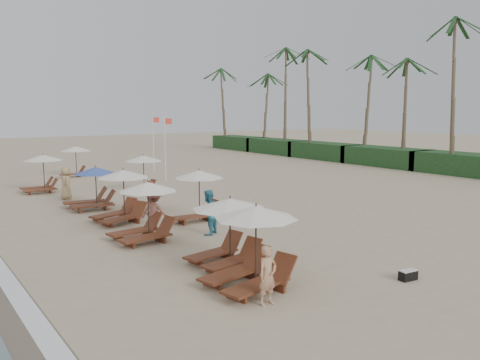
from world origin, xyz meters
TOP-DOWN VIEW (x-y plane):
  - ground at (0.00, 0.00)m, footprint 160.00×160.00m
  - shrub_hedge at (22.00, 14.50)m, footprint 3.20×53.00m
  - palm_row at (21.91, 15.40)m, footprint 7.00×52.00m
  - lounger_station_0 at (-5.80, -3.18)m, footprint 2.77×2.35m
  - lounger_station_1 at (-5.18, -1.05)m, footprint 2.69×2.46m
  - lounger_station_2 at (-6.11, 3.18)m, footprint 2.63×2.24m
  - lounger_station_3 at (-5.65, 6.73)m, footprint 2.66×2.46m
  - lounger_station_4 at (-5.70, 10.36)m, footprint 2.63×2.26m
  - lounger_station_5 at (-6.52, 17.00)m, footprint 2.51×2.29m
  - inland_station_0 at (-2.70, 5.00)m, footprint 2.74×2.24m
  - inland_station_1 at (-1.64, 13.29)m, footprint 2.50×2.24m
  - inland_station_2 at (-2.72, 22.95)m, footprint 2.50×2.24m
  - beachgoer_near at (-6.11, -4.44)m, footprint 0.59×0.42m
  - beachgoer_mid_a at (-3.61, 2.55)m, footprint 1.10×1.03m
  - beachgoer_mid_b at (-5.21, 4.05)m, footprint 1.24×1.22m
  - beachgoer_far_a at (-3.83, 7.37)m, footprint 0.88×1.00m
  - beachgoer_far_b at (-5.98, 13.68)m, footprint 0.67×0.95m
  - duffel_bag at (-1.61, -5.33)m, footprint 0.56×0.32m
  - flag_pole_near at (1.88, 17.25)m, footprint 0.59×0.08m
  - flag_pole_far at (3.48, 22.56)m, footprint 0.60×0.08m

SIDE VIEW (x-z plane):
  - ground at x=0.00m, z-range 0.00..0.00m
  - duffel_bag at x=-1.61m, z-range 0.00..0.30m
  - beachgoer_near at x=-6.11m, z-range 0.00..1.54m
  - shrub_hedge at x=22.00m, z-range 0.00..1.60m
  - beachgoer_far_a at x=-3.83m, z-range 0.00..1.62m
  - beachgoer_mid_b at x=-5.21m, z-range 0.00..1.71m
  - beachgoer_mid_a at x=-3.61m, z-range 0.00..1.79m
  - beachgoer_far_b at x=-5.98m, z-range 0.00..1.83m
  - lounger_station_4 at x=-5.70m, z-range -0.08..2.00m
  - lounger_station_2 at x=-6.11m, z-range -0.03..2.19m
  - lounger_station_0 at x=-5.80m, z-range -0.04..2.25m
  - lounger_station_3 at x=-5.65m, z-range -0.01..2.28m
  - lounger_station_1 at x=-5.18m, z-range 0.09..2.22m
  - lounger_station_5 at x=-6.52m, z-range 0.07..2.32m
  - inland_station_0 at x=-2.70m, z-range 0.24..2.46m
  - inland_station_2 at x=-2.72m, z-range 0.38..2.60m
  - inland_station_1 at x=-1.64m, z-range 0.39..2.61m
  - flag_pole_far at x=3.48m, z-range 0.25..4.74m
  - flag_pole_near at x=1.88m, z-range 0.25..4.76m
  - palm_row at x=21.91m, z-range 3.76..16.06m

